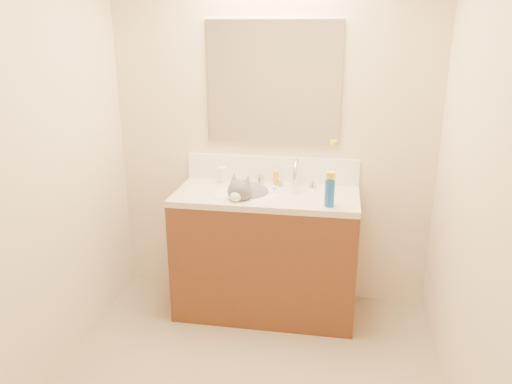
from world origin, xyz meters
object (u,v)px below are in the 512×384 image
(faucet, at_px, (296,176))
(spray_can, at_px, (330,193))
(cat, at_px, (247,197))
(pill_bottle, at_px, (222,175))
(silver_jar, at_px, (260,180))
(amber_bottle, at_px, (276,178))
(vanity_cabinet, at_px, (266,256))
(basin, at_px, (248,204))

(faucet, distance_m, spray_can, 0.40)
(cat, distance_m, pill_bottle, 0.31)
(faucet, xyz_separation_m, spray_can, (0.23, -0.32, -0.00))
(pill_bottle, distance_m, silver_jar, 0.27)
(silver_jar, distance_m, amber_bottle, 0.11)
(vanity_cabinet, relative_size, amber_bottle, 12.35)
(silver_jar, bearing_deg, basin, -101.30)
(amber_bottle, height_order, spray_can, spray_can)
(vanity_cabinet, height_order, cat, cat)
(silver_jar, bearing_deg, faucet, -14.84)
(faucet, xyz_separation_m, cat, (-0.30, -0.16, -0.11))
(silver_jar, height_order, spray_can, spray_can)
(pill_bottle, height_order, amber_bottle, pill_bottle)
(vanity_cabinet, xyz_separation_m, amber_bottle, (0.04, 0.19, 0.50))
(faucet, relative_size, amber_bottle, 2.88)
(basin, distance_m, faucet, 0.38)
(faucet, distance_m, cat, 0.36)
(vanity_cabinet, distance_m, pill_bottle, 0.63)
(pill_bottle, height_order, silver_jar, pill_bottle)
(basin, height_order, spray_can, spray_can)
(basin, distance_m, pill_bottle, 0.32)
(vanity_cabinet, relative_size, spray_can, 7.32)
(vanity_cabinet, relative_size, silver_jar, 21.67)
(spray_can, bearing_deg, vanity_cabinet, 155.51)
(cat, bearing_deg, vanity_cabinet, 24.58)
(cat, bearing_deg, faucet, 40.81)
(basin, relative_size, faucet, 1.61)
(cat, height_order, silver_jar, cat)
(cat, xyz_separation_m, spray_can, (0.53, -0.16, 0.11))
(basin, height_order, amber_bottle, amber_bottle)
(cat, xyz_separation_m, amber_bottle, (0.16, 0.22, 0.08))
(spray_can, bearing_deg, basin, 163.50)
(basin, relative_size, pill_bottle, 4.06)
(amber_bottle, bearing_deg, pill_bottle, -177.06)
(faucet, relative_size, cat, 0.64)
(basin, distance_m, silver_jar, 0.26)
(pill_bottle, xyz_separation_m, silver_jar, (0.26, 0.03, -0.03))
(spray_can, bearing_deg, cat, 163.17)
(pill_bottle, bearing_deg, amber_bottle, 2.94)
(faucet, height_order, silver_jar, faucet)
(basin, relative_size, cat, 1.03)
(faucet, xyz_separation_m, amber_bottle, (-0.14, 0.06, -0.04))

